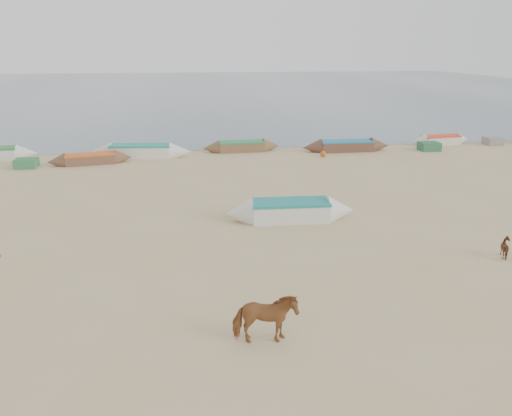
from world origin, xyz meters
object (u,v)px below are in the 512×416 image
at_px(cow_adult, 265,319).
at_px(calf_front, 314,206).
at_px(near_canoe, 290,211).
at_px(calf_right, 507,248).

height_order(cow_adult, calf_front, cow_adult).
bearing_deg(calf_front, near_canoe, -69.49).
height_order(cow_adult, calf_right, cow_adult).
bearing_deg(calf_front, calf_right, 35.80).
distance_m(cow_adult, calf_right, 11.10).
bearing_deg(cow_adult, near_canoe, -12.80).
bearing_deg(cow_adult, calf_right, -63.51).
xyz_separation_m(calf_front, calf_right, (6.03, -6.18, -0.03)).
relative_size(cow_adult, near_canoe, 0.29).
relative_size(calf_front, calf_right, 1.09).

